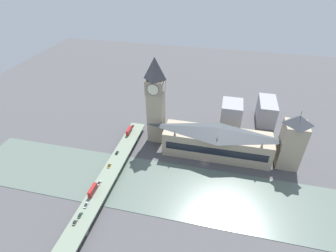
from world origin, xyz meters
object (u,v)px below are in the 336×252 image
Objects in this scene: car_northbound_lead at (80,215)px; car_northbound_tail at (109,166)px; double_decker_bus_lead at (129,131)px; car_northbound_mid at (75,222)px; road_bridge at (110,174)px; car_southbound_tail at (133,126)px; victoria_tower at (292,141)px; double_decker_bus_mid at (93,190)px; car_southbound_lead at (86,205)px; parliament_hall at (217,141)px; clock_tower at (156,99)px; car_southbound_mid at (99,183)px; car_southbound_extra at (117,153)px.

car_northbound_lead is 0.93× the size of car_northbound_tail.
car_northbound_mid is (-97.52, -0.08, -1.98)m from double_decker_bus_lead.
car_southbound_tail reaches higher than road_bridge.
victoria_tower reaches higher than road_bridge.
double_decker_bus_mid is at bearing 0.28° from car_northbound_mid.
double_decker_bus_mid is 2.20× the size of car_southbound_lead.
car_northbound_lead is at bearing -179.44° from car_southbound_tail.
double_decker_bus_mid is at bearing 130.51° from parliament_hall.
clock_tower is at bearing -13.32° from car_northbound_mid.
car_northbound_tail reaches higher than car_southbound_lead.
car_southbound_tail is (74.18, 1.00, -0.00)m from car_southbound_mid.
car_northbound_mid is 0.89× the size of car_southbound_mid.
car_northbound_tail is (-51.17, 24.39, -35.13)m from clock_tower.
parliament_hall is 112.02m from car_southbound_lead.
clock_tower reaches higher than double_decker_bus_lead.
car_southbound_extra is (68.08, 0.08, -0.01)m from car_northbound_mid.
car_southbound_extra is (34.52, 0.60, 0.01)m from car_southbound_mid.
car_northbound_lead is at bearing 137.95° from parliament_hall.
clock_tower is at bearing -18.93° from car_southbound_mid.
double_decker_bus_lead is (4.70, 79.40, -5.17)m from parliament_hall.
victoria_tower is at bearing -70.46° from road_bridge.
double_decker_bus_mid is 43.19m from car_southbound_extra.
parliament_hall is 19.22× the size of car_northbound_tail.
car_northbound_mid is (-5.47, 0.52, 0.05)m from car_northbound_lead.
parliament_hall is at bearing -49.49° from double_decker_bus_mid.
car_northbound_tail is (27.26, -0.20, -2.03)m from double_decker_bus_mid.
double_decker_bus_lead is at bearing 88.04° from victoria_tower.
car_northbound_tail is at bearing -179.43° from car_southbound_tail.
car_northbound_lead reaches higher than road_bridge.
car_southbound_extra reaches higher than car_southbound_lead.
car_northbound_lead is at bearing -179.62° from double_decker_bus_lead.
clock_tower is at bearing -25.48° from car_northbound_tail.
car_southbound_mid is at bearing 168.48° from road_bridge.
double_decker_bus_mid reaches higher than double_decker_bus_lead.
double_decker_bus_lead is 2.21× the size of car_southbound_lead.
car_northbound_tail is (46.73, 0.45, 0.04)m from car_northbound_lead.
car_northbound_mid is at bearing 139.48° from parliament_hall.
car_southbound_tail is at bearing 0.59° from car_southbound_lead.
car_northbound_lead is 1.07× the size of car_southbound_extra.
victoria_tower is (0.06, -56.43, 9.83)m from parliament_hall.
car_northbound_lead is 0.95× the size of car_southbound_mid.
car_southbound_mid reaches higher than car_southbound_tail.
car_northbound_lead is 46.73m from car_northbound_tail.
parliament_hall is 1.74× the size of victoria_tower.
parliament_hall is 57.28m from victoria_tower.
double_decker_bus_mid reaches higher than car_northbound_mid.
double_decker_bus_mid reaches higher than car_northbound_tail.
car_northbound_lead is at bearing 176.46° from road_bridge.
car_southbound_mid is 1.07× the size of car_southbound_tail.
double_decker_bus_lead is at bearing 0.38° from car_northbound_lead.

